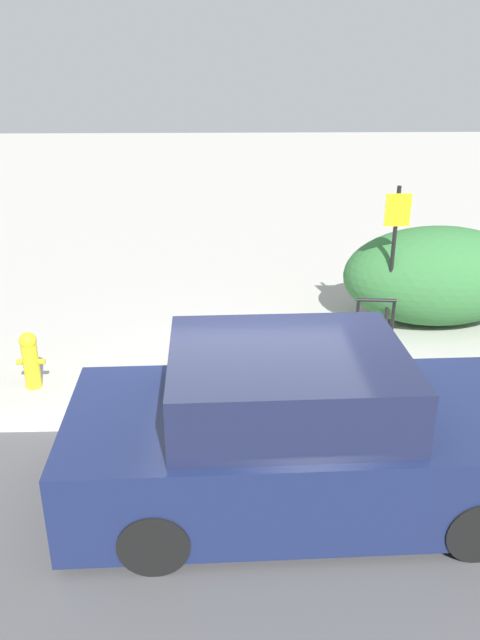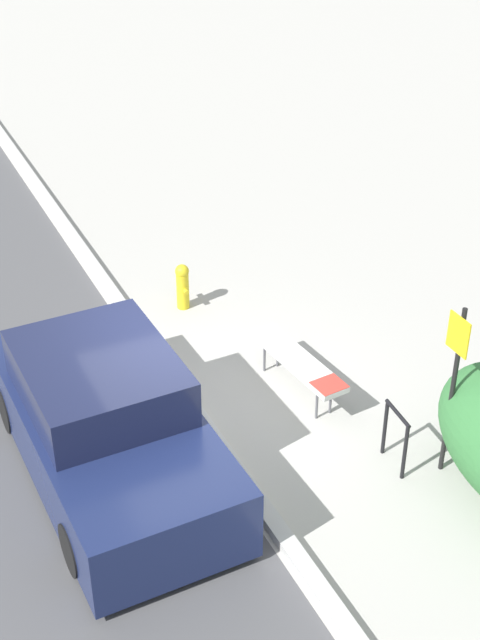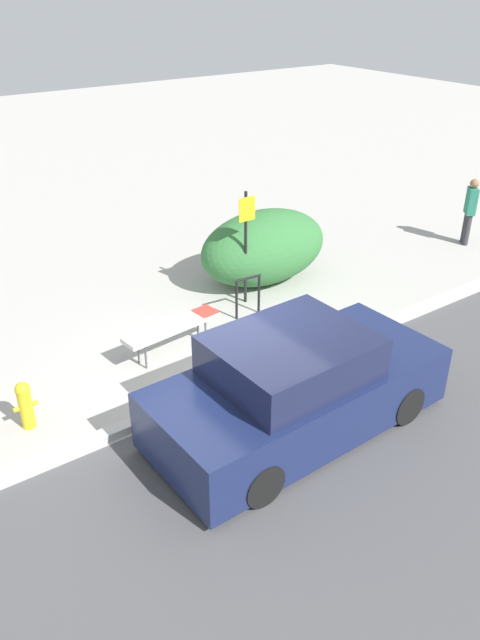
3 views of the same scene
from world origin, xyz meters
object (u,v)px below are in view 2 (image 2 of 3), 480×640
(bike_rack, at_px, (395,433))
(sign_post, at_px, (454,377))
(bench, at_px, (298,361))
(parked_car_near, at_px, (106,422))
(fire_hydrant, at_px, (183,285))

(bike_rack, xyz_separation_m, sign_post, (0.31, 0.50, 0.88))
(bench, xyz_separation_m, bike_rack, (1.85, 0.34, -0.01))
(bench, relative_size, parked_car_near, 0.42)
(sign_post, relative_size, fire_hydrant, 3.01)
(sign_post, distance_m, parked_car_near, 4.13)
(bike_rack, distance_m, sign_post, 1.06)
(bike_rack, height_order, sign_post, sign_post)
(bike_rack, bearing_deg, sign_post, 58.09)
(fire_hydrant, bearing_deg, bike_rack, 10.99)
(bike_rack, xyz_separation_m, parked_car_near, (-1.46, -3.17, 0.20))
(bench, height_order, parked_car_near, parked_car_near)
(bike_rack, height_order, parked_car_near, parked_car_near)
(bike_rack, bearing_deg, bench, -169.56)
(sign_post, xyz_separation_m, parked_car_near, (-1.76, -3.67, -0.69))
(sign_post, bearing_deg, bike_rack, -121.91)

